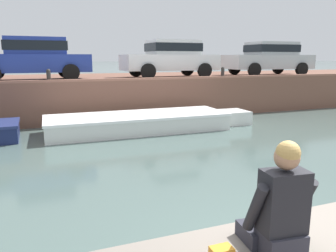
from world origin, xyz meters
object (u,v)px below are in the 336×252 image
object	(u,v)px
car_left_inner_blue	(33,57)
mooring_bollard_mid	(49,75)
car_centre_white	(171,57)
bottle_drink	(299,241)
mooring_bollard_east	(223,72)
person_seated_left	(279,209)
car_right_inner_silver	(269,57)
boat_moored_central_white	(147,122)

from	to	relation	value
car_left_inner_blue	mooring_bollard_mid	bearing A→B (deg)	-68.53
car_centre_white	mooring_bollard_mid	bearing A→B (deg)	-166.30
car_left_inner_blue	bottle_drink	size ratio (longest dim) A/B	20.39
mooring_bollard_east	bottle_drink	distance (m)	11.31
car_left_inner_blue	mooring_bollard_east	bearing A→B (deg)	-9.44
person_seated_left	bottle_drink	world-z (taller)	person_seated_left
car_centre_white	person_seated_left	distance (m)	11.77
car_right_inner_silver	car_left_inner_blue	bearing A→B (deg)	179.97
car_centre_white	bottle_drink	world-z (taller)	car_centre_white
car_left_inner_blue	bottle_drink	distance (m)	11.60
boat_moored_central_white	car_left_inner_blue	size ratio (longest dim) A/B	1.67
mooring_bollard_east	bottle_drink	size ratio (longest dim) A/B	2.18
car_right_inner_silver	person_seated_left	bearing A→B (deg)	-126.85
mooring_bollard_east	person_seated_left	distance (m)	11.29
boat_moored_central_white	bottle_drink	distance (m)	8.32
car_right_inner_silver	bottle_drink	size ratio (longest dim) A/B	20.44
boat_moored_central_white	car_right_inner_silver	size ratio (longest dim) A/B	1.67
boat_moored_central_white	mooring_bollard_mid	size ratio (longest dim) A/B	15.66
car_centre_white	mooring_bollard_mid	distance (m)	5.12
car_right_inner_silver	bottle_drink	world-z (taller)	car_right_inner_silver
mooring_bollard_east	person_seated_left	size ratio (longest dim) A/B	0.46
person_seated_left	car_right_inner_silver	bearing A→B (deg)	53.15
car_left_inner_blue	mooring_bollard_mid	world-z (taller)	car_left_inner_blue
mooring_bollard_mid	person_seated_left	size ratio (longest dim) A/B	0.46
boat_moored_central_white	person_seated_left	xyz separation A→B (m)	(-1.34, -8.13, 0.86)
car_left_inner_blue	person_seated_left	bearing A→B (deg)	-79.66
car_left_inner_blue	mooring_bollard_mid	size ratio (longest dim) A/B	9.35
car_centre_white	car_right_inner_silver	bearing A→B (deg)	-0.04
person_seated_left	boat_moored_central_white	bearing A→B (deg)	80.61
boat_moored_central_white	bottle_drink	size ratio (longest dim) A/B	34.15
car_right_inner_silver	mooring_bollard_east	bearing A→B (deg)	-159.34
car_centre_white	mooring_bollard_east	distance (m)	2.28
mooring_bollard_mid	mooring_bollard_east	bearing A→B (deg)	0.00
car_left_inner_blue	car_centre_white	world-z (taller)	same
car_right_inner_silver	mooring_bollard_mid	xyz separation A→B (m)	(-9.97, -1.20, -0.61)
mooring_bollard_mid	mooring_bollard_east	distance (m)	6.78
mooring_bollard_east	car_centre_white	bearing A→B (deg)	146.75
boat_moored_central_white	mooring_bollard_mid	bearing A→B (deg)	147.32
car_right_inner_silver	person_seated_left	size ratio (longest dim) A/B	4.32
car_right_inner_silver	mooring_bollard_east	size ratio (longest dim) A/B	9.37
car_centre_white	car_left_inner_blue	bearing A→B (deg)	179.98
boat_moored_central_white	car_left_inner_blue	world-z (taller)	car_left_inner_blue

